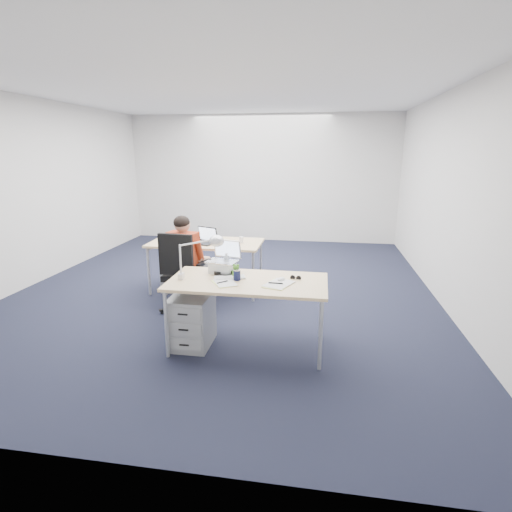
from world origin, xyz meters
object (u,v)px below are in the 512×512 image
at_px(bear_figurine, 236,272).
at_px(desk_lamp, 194,256).
at_px(desk_near, 248,285).
at_px(headphones, 226,273).
at_px(drawer_pedestal_far, 179,271).
at_px(wireless_keyboard, 230,277).
at_px(computer_mouse, 281,279).
at_px(far_cup, 241,240).
at_px(drawer_pedestal_near, 192,320).
at_px(silver_laptop, 222,257).
at_px(cordless_phone, 210,265).
at_px(seated_person, 189,261).
at_px(can_koozie, 237,275).
at_px(sunglasses, 296,278).
at_px(water_bottle, 227,262).
at_px(book_stack, 220,268).
at_px(dark_laptop, 203,235).
at_px(desk_far, 206,245).
at_px(office_chair, 184,289).

distance_m(bear_figurine, desk_lamp, 0.45).
distance_m(desk_near, headphones, 0.32).
bearing_deg(drawer_pedestal_far, bear_figurine, -52.94).
height_order(drawer_pedestal_far, wireless_keyboard, wireless_keyboard).
bearing_deg(headphones, desk_lamp, -159.49).
distance_m(computer_mouse, headphones, 0.62).
bearing_deg(far_cup, desk_lamp, -94.37).
height_order(drawer_pedestal_near, drawer_pedestal_far, same).
bearing_deg(silver_laptop, cordless_phone, 178.55).
relative_size(desk_near, seated_person, 1.30).
bearing_deg(desk_near, drawer_pedestal_far, 129.33).
bearing_deg(can_koozie, sunglasses, 12.42).
bearing_deg(computer_mouse, seated_person, 166.23).
relative_size(silver_laptop, water_bottle, 1.65).
bearing_deg(drawer_pedestal_near, book_stack, 49.65).
height_order(can_koozie, dark_laptop, dark_laptop).
bearing_deg(desk_lamp, desk_far, 102.51).
bearing_deg(sunglasses, drawer_pedestal_near, -162.13).
height_order(can_koozie, desk_lamp, desk_lamp).
bearing_deg(book_stack, far_cup, 92.07).
xyz_separation_m(drawer_pedestal_far, dark_laptop, (0.42, -0.09, 0.57)).
height_order(drawer_pedestal_near, silver_laptop, silver_laptop).
bearing_deg(book_stack, dark_laptop, 113.87).
height_order(cordless_phone, far_cup, cordless_phone).
relative_size(desk_far, desk_lamp, 3.26).
distance_m(wireless_keyboard, far_cup, 1.64).
xyz_separation_m(silver_laptop, computer_mouse, (0.65, -0.19, -0.15)).
distance_m(desk_near, can_koozie, 0.15).
distance_m(water_bottle, cordless_phone, 0.19).
bearing_deg(far_cup, drawer_pedestal_far, -177.97).
height_order(computer_mouse, sunglasses, computer_mouse).
bearing_deg(water_bottle, drawer_pedestal_far, 128.07).
distance_m(office_chair, drawer_pedestal_near, 0.94).
distance_m(drawer_pedestal_far, desk_lamp, 2.01).
bearing_deg(sunglasses, cordless_phone, -179.85).
xyz_separation_m(office_chair, desk_lamp, (0.44, -0.87, 0.68)).
height_order(desk_near, bear_figurine, bear_figurine).
xyz_separation_m(drawer_pedestal_far, bear_figurine, (1.22, -1.62, 0.54)).
relative_size(desk_far, water_bottle, 7.88).
bearing_deg(computer_mouse, sunglasses, 51.97).
distance_m(computer_mouse, desk_lamp, 0.90).
xyz_separation_m(drawer_pedestal_near, headphones, (0.33, 0.22, 0.48)).
distance_m(drawer_pedestal_far, sunglasses, 2.42).
xyz_separation_m(desk_near, far_cup, (-0.40, 1.67, 0.09)).
xyz_separation_m(can_koozie, far_cup, (-0.29, 1.68, -0.01)).
xyz_separation_m(desk_near, bear_figurine, (-0.12, 0.02, 0.13)).
distance_m(desk_near, water_bottle, 0.43).
height_order(desk_far, silver_laptop, silver_laptop).
xyz_separation_m(office_chair, book_stack, (0.63, -0.58, 0.48)).
relative_size(can_koozie, cordless_phone, 0.85).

